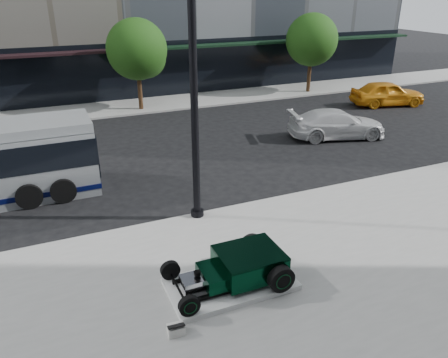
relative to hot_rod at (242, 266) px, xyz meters
name	(u,v)px	position (x,y,z in m)	size (l,w,h in m)	color
ground	(194,191)	(0.87, 6.31, -0.70)	(120.00, 120.00, 0.00)	black
sidewalk_far	(123,108)	(0.87, 20.31, -0.64)	(70.00, 4.00, 0.12)	gray
street_trees	(139,52)	(2.01, 19.38, 3.07)	(29.80, 3.80, 5.70)	black
display_plinth	(231,284)	(-0.33, 0.00, -0.50)	(3.40, 1.80, 0.15)	silver
hot_rod	(242,266)	(0.00, 0.00, 0.00)	(3.22, 2.00, 0.81)	black
info_plaque	(176,329)	(-2.23, -1.09, -0.45)	(0.42, 0.33, 0.31)	silver
lamppost	(194,111)	(0.22, 4.11, 3.23)	(0.45, 0.45, 8.24)	black
white_sedan	(337,124)	(10.27, 9.61, 0.06)	(2.11, 5.20, 1.51)	silver
yellow_taxi	(387,93)	(17.69, 13.94, 0.14)	(1.97, 4.90, 1.67)	orange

